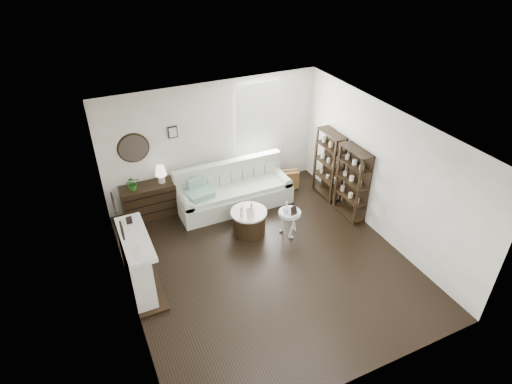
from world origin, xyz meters
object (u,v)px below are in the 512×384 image
pedestal_table (290,213)px  dresser (149,200)px  drum_table (249,222)px  sofa (233,192)px

pedestal_table → dresser: bearing=142.7°
pedestal_table → drum_table: bearing=151.9°
sofa → pedestal_table: bearing=-66.8°
drum_table → sofa: bearing=84.5°
pedestal_table → sofa: bearing=113.2°
dresser → drum_table: size_ratio=1.52×
drum_table → pedestal_table: (0.74, -0.39, 0.24)m
sofa → drum_table: 1.09m
drum_table → pedestal_table: size_ratio=1.36×
sofa → dresser: size_ratio=2.25×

